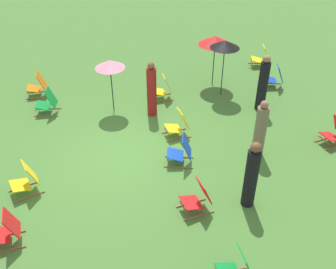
{
  "coord_description": "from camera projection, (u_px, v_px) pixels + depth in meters",
  "views": [
    {
      "loc": [
        8.56,
        -0.69,
        6.72
      ],
      "look_at": [
        0.0,
        1.2,
        0.5
      ],
      "focal_mm": 42.08,
      "sensor_mm": 36.0,
      "label": 1
    }
  ],
  "objects": [
    {
      "name": "ground_plane",
      "position": [
        126.0,
        155.0,
        10.83
      ],
      "size": [
        40.0,
        40.0,
        0.0
      ],
      "primitive_type": "plane",
      "color": "#477A33"
    },
    {
      "name": "deckchair_0",
      "position": [
        181.0,
        152.0,
        10.34
      ],
      "size": [
        0.67,
        0.86,
        0.83
      ],
      "rotation": [
        0.0,
        0.0,
        -0.29
      ],
      "color": "olive",
      "rests_on": "ground"
    },
    {
      "name": "deckchair_1",
      "position": [
        335.0,
        132.0,
        11.07
      ],
      "size": [
        0.62,
        0.84,
        0.83
      ],
      "rotation": [
        0.0,
        0.0,
        0.2
      ],
      "color": "olive",
      "rests_on": "ground"
    },
    {
      "name": "deckchair_2",
      "position": [
        275.0,
        77.0,
        13.82
      ],
      "size": [
        0.68,
        0.87,
        0.83
      ],
      "rotation": [
        0.0,
        0.0,
        -0.3
      ],
      "color": "olive",
      "rests_on": "ground"
    },
    {
      "name": "deckchair_3",
      "position": [
        6.0,
        230.0,
        8.16
      ],
      "size": [
        0.53,
        0.79,
        0.83
      ],
      "rotation": [
        0.0,
        0.0,
        0.07
      ],
      "color": "olive",
      "rests_on": "ground"
    },
    {
      "name": "deckchair_4",
      "position": [
        198.0,
        198.0,
        8.95
      ],
      "size": [
        0.59,
        0.82,
        0.83
      ],
      "rotation": [
        0.0,
        0.0,
        0.15
      ],
      "color": "olive",
      "rests_on": "ground"
    },
    {
      "name": "deckchair_5",
      "position": [
        163.0,
        89.0,
        13.15
      ],
      "size": [
        0.49,
        0.76,
        0.83
      ],
      "rotation": [
        0.0,
        0.0,
        0.01
      ],
      "color": "olive",
      "rests_on": "ground"
    },
    {
      "name": "deckchair_7",
      "position": [
        237.0,
        269.0,
        7.41
      ],
      "size": [
        0.49,
        0.76,
        0.83
      ],
      "rotation": [
        0.0,
        0.0,
        -0.01
      ],
      "color": "olive",
      "rests_on": "ground"
    },
    {
      "name": "deckchair_8",
      "position": [
        26.0,
        180.0,
        9.44
      ],
      "size": [
        0.69,
        0.87,
        0.83
      ],
      "rotation": [
        0.0,
        0.0,
        0.31
      ],
      "color": "olive",
      "rests_on": "ground"
    },
    {
      "name": "deckchair_11",
      "position": [
        178.0,
        125.0,
        11.38
      ],
      "size": [
        0.56,
        0.81,
        0.83
      ],
      "rotation": [
        0.0,
        0.0,
        0.11
      ],
      "color": "olive",
      "rests_on": "ground"
    },
    {
      "name": "deckchair_12",
      "position": [
        38.0,
        86.0,
        13.31
      ],
      "size": [
        0.51,
        0.78,
        0.83
      ],
      "rotation": [
        0.0,
        0.0,
        -0.05
      ],
      "color": "olive",
      "rests_on": "ground"
    },
    {
      "name": "deckchair_13",
      "position": [
        261.0,
        57.0,
        15.18
      ],
      "size": [
        0.67,
        0.86,
        0.83
      ],
      "rotation": [
        0.0,
        0.0,
        -0.29
      ],
      "color": "olive",
      "rests_on": "ground"
    },
    {
      "name": "deckchair_14",
      "position": [
        48.0,
        103.0,
        12.39
      ],
      "size": [
        0.61,
        0.83,
        0.83
      ],
      "rotation": [
        0.0,
        0.0,
        -0.18
      ],
      "color": "olive",
      "rests_on": "ground"
    },
    {
      "name": "umbrella_0",
      "position": [
        225.0,
        44.0,
        12.55
      ],
      "size": [
        0.96,
        0.96,
        1.94
      ],
      "color": "black",
      "rests_on": "ground"
    },
    {
      "name": "umbrella_1",
      "position": [
        110.0,
        64.0,
        11.83
      ],
      "size": [
        0.92,
        0.92,
        1.73
      ],
      "color": "black",
      "rests_on": "ground"
    },
    {
      "name": "umbrella_2",
      "position": [
        215.0,
        40.0,
        13.24
      ],
      "size": [
        1.15,
        1.15,
        1.8
      ],
      "color": "black",
      "rests_on": "ground"
    },
    {
      "name": "person_0",
      "position": [
        260.0,
        130.0,
        10.4
      ],
      "size": [
        0.45,
        0.45,
        1.69
      ],
      "rotation": [
        0.0,
        0.0,
        0.75
      ],
      "color": "#72664C",
      "rests_on": "ground"
    },
    {
      "name": "person_1",
      "position": [
        251.0,
        176.0,
        8.83
      ],
      "size": [
        0.4,
        0.4,
        1.78
      ],
      "rotation": [
        0.0,
        0.0,
        5.08
      ],
      "color": "black",
      "rests_on": "ground"
    },
    {
      "name": "person_2",
      "position": [
        263.0,
        84.0,
        12.3
      ],
      "size": [
        0.44,
        0.44,
        1.86
      ],
      "rotation": [
        0.0,
        0.0,
        0.74
      ],
      "color": "black",
      "rests_on": "ground"
    },
    {
      "name": "person_3",
      "position": [
        152.0,
        91.0,
        12.05
      ],
      "size": [
        0.43,
        0.43,
        1.79
      ],
      "rotation": [
        0.0,
        0.0,
        5.49
      ],
      "color": "maroon",
      "rests_on": "ground"
    }
  ]
}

